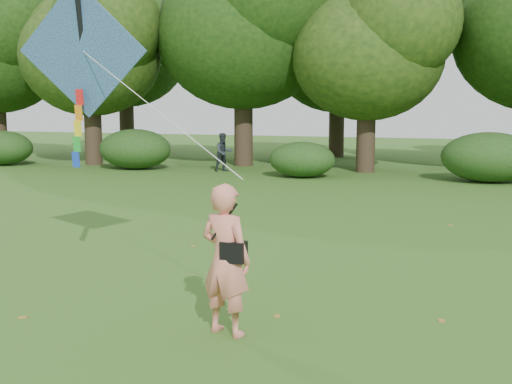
% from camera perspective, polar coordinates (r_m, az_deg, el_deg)
% --- Properties ---
extents(ground, '(100.00, 100.00, 0.00)m').
position_cam_1_polar(ground, '(8.50, -1.81, -11.95)').
color(ground, '#265114').
rests_on(ground, ground).
extents(man_kite_flyer, '(0.79, 0.61, 1.91)m').
position_cam_1_polar(man_kite_flyer, '(8.02, -2.71, -6.02)').
color(man_kite_flyer, '#EE8470').
rests_on(man_kite_flyer, ground).
extents(bystander_left, '(1.01, 1.02, 1.66)m').
position_cam_1_polar(bystander_left, '(27.88, -2.90, 3.55)').
color(bystander_left, '#282E35').
rests_on(bystander_left, ground).
extents(crossbody_bag, '(0.43, 0.20, 0.73)m').
position_cam_1_polar(crossbody_bag, '(7.92, -2.02, -5.25)').
color(crossbody_bag, black).
rests_on(crossbody_bag, ground).
extents(flying_kite, '(4.64, 2.26, 3.01)m').
position_cam_1_polar(flying_kite, '(11.05, -15.16, 11.75)').
color(flying_kite, '#224D97').
rests_on(flying_kite, ground).
extents(tree_line, '(54.70, 15.30, 9.48)m').
position_cam_1_polar(tree_line, '(30.46, 17.90, 12.53)').
color(tree_line, '#3A2D1E').
rests_on(tree_line, ground).
extents(shrub_band, '(39.15, 3.22, 1.88)m').
position_cam_1_polar(shrub_band, '(25.38, 11.57, 3.04)').
color(shrub_band, '#264919').
rests_on(shrub_band, ground).
extents(fallen_leaves, '(8.57, 15.38, 0.01)m').
position_cam_1_polar(fallen_leaves, '(11.50, 13.57, -6.87)').
color(fallen_leaves, olive).
rests_on(fallen_leaves, ground).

